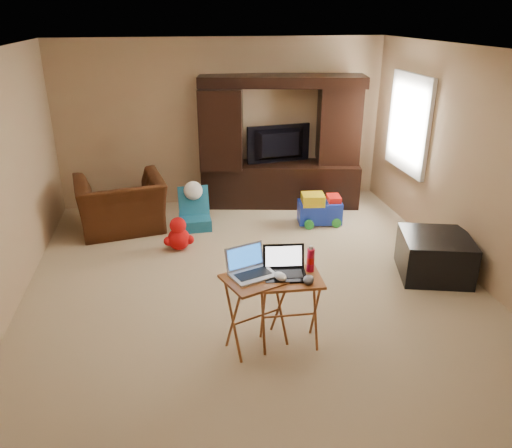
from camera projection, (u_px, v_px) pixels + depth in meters
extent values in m
plane|color=beige|center=(253.00, 282.00, 5.67)|extent=(5.50, 5.50, 0.00)
plane|color=silver|center=(252.00, 50.00, 4.69)|extent=(5.50, 5.50, 0.00)
plane|color=tan|center=(223.00, 123.00, 7.67)|extent=(5.00, 0.00, 5.00)
plane|color=tan|center=(337.00, 330.00, 2.69)|extent=(5.00, 0.00, 5.00)
plane|color=tan|center=(473.00, 165.00, 5.58)|extent=(0.00, 5.50, 5.50)
plane|color=white|center=(410.00, 123.00, 6.92)|extent=(0.00, 1.20, 1.20)
cube|color=white|center=(409.00, 123.00, 6.91)|extent=(0.06, 1.14, 1.34)
cube|color=black|center=(281.00, 142.00, 7.60)|extent=(2.49, 1.04, 1.98)
imported|color=black|center=(281.00, 145.00, 7.62)|extent=(1.02, 0.27, 0.58)
imported|color=#401D0D|center=(121.00, 205.00, 6.88)|extent=(1.32, 1.20, 0.75)
cube|color=black|center=(435.00, 256.00, 5.74)|extent=(0.93, 0.93, 0.49)
cube|color=brown|center=(257.00, 312.00, 4.46)|extent=(0.67, 0.61, 0.71)
cube|color=#984A24|center=(289.00, 311.00, 4.48)|extent=(0.55, 0.45, 0.70)
cube|color=#BAB9BE|center=(253.00, 264.00, 4.29)|extent=(0.45, 0.41, 0.24)
cube|color=black|center=(286.00, 264.00, 4.31)|extent=(0.40, 0.33, 0.24)
ellipsoid|color=white|center=(280.00, 276.00, 4.27)|extent=(0.13, 0.17, 0.06)
ellipsoid|color=#45444A|center=(309.00, 280.00, 4.25)|extent=(0.14, 0.17, 0.06)
cylinder|color=red|center=(310.00, 260.00, 4.41)|extent=(0.07, 0.07, 0.22)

